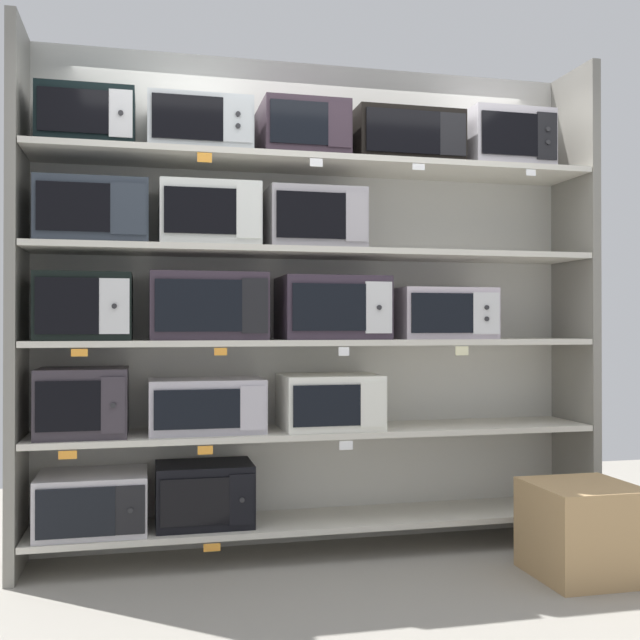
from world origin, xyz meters
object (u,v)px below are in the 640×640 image
microwave_4 (329,401)px  microwave_7 (332,308)px  microwave_11 (314,220)px  microwave_12 (87,121)px  microwave_2 (83,402)px  shipping_carton (583,530)px  microwave_15 (405,140)px  microwave_6 (208,306)px  microwave_1 (204,494)px  microwave_9 (94,214)px  microwave_8 (442,314)px  microwave_16 (504,142)px  microwave_10 (209,216)px  microwave_5 (85,307)px  microwave_0 (93,502)px  microwave_3 (207,405)px  microwave_13 (199,129)px  microwave_14 (302,133)px

microwave_4 → microwave_7: size_ratio=0.93×
microwave_11 → microwave_12: 1.21m
microwave_2 → shipping_carton: (2.29, -0.64, -0.59)m
microwave_2 → microwave_15: size_ratio=0.73×
microwave_6 → microwave_12: bearing=180.0°
microwave_1 → microwave_6: size_ratio=0.83×
microwave_9 → shipping_carton: microwave_9 is taller
microwave_8 → microwave_16: (0.37, 0.00, 0.95)m
microwave_10 → microwave_11: microwave_10 is taller
microwave_4 → microwave_12: 1.84m
microwave_8 → microwave_12: bearing=180.0°
microwave_2 → microwave_15: 2.13m
microwave_5 → microwave_12: (0.01, 0.00, 0.90)m
microwave_2 → microwave_8: 1.90m
microwave_6 → microwave_16: size_ratio=1.24×
microwave_5 → microwave_2: bearing=177.7°
microwave_0 → microwave_15: bearing=0.0°
microwave_5 → microwave_16: 2.39m
microwave_1 → microwave_12: 1.92m
microwave_1 → microwave_9: size_ratio=0.92×
microwave_7 → microwave_16: (0.98, -0.00, 0.92)m
microwave_8 → microwave_7: bearing=180.0°
microwave_11 → shipping_carton: size_ratio=1.06×
microwave_4 → microwave_10: size_ratio=1.03×
microwave_2 → microwave_16: bearing=-0.0°
microwave_11 → microwave_15: (0.49, -0.00, 0.45)m
microwave_2 → microwave_3: 0.59m
microwave_6 → microwave_7: microwave_6 is taller
microwave_2 → microwave_4: (1.23, -0.00, -0.02)m
microwave_2 → microwave_13: size_ratio=0.84×
microwave_9 → microwave_11: (1.10, -0.00, 0.00)m
microwave_12 → microwave_14: size_ratio=1.05×
microwave_14 → microwave_10: bearing=180.0°
microwave_2 → microwave_12: size_ratio=0.93×
microwave_13 → microwave_1: bearing=0.6°
microwave_4 → microwave_7: microwave_7 is taller
microwave_0 → microwave_9: size_ratio=0.99×
microwave_0 → microwave_11: size_ratio=1.04×
microwave_3 → microwave_10: (0.01, 0.00, 0.95)m
microwave_1 → microwave_14: 1.90m
shipping_carton → microwave_15: bearing=135.5°
microwave_15 → shipping_carton: (0.65, -0.64, -1.95)m
microwave_8 → microwave_15: 0.95m
microwave_2 → microwave_11: 1.47m
microwave_6 → microwave_2: bearing=180.0°
microwave_5 → microwave_3: bearing=0.0°
microwave_7 → microwave_4: bearing=-180.0°
microwave_0 → microwave_11: microwave_11 is taller
microwave_2 → microwave_13: microwave_13 is taller
microwave_15 → microwave_11: bearing=180.0°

